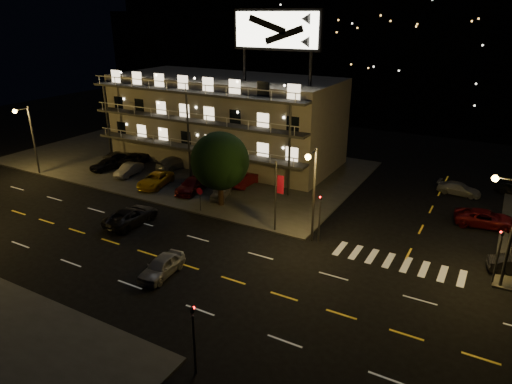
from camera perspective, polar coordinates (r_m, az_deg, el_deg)
The scene contains 27 objects.
ground at distance 36.03m, azimuth -11.07°, elevation -8.28°, with size 140.00×140.00×0.00m, color black.
curb_nw at distance 58.43m, azimuth -9.13°, elevation 3.70°, with size 44.00×24.00×0.15m, color #363633.
motel at distance 57.81m, azimuth -3.83°, elevation 9.14°, with size 28.00×13.80×18.10m.
hill_backdrop at distance 96.21m, azimuth 13.65°, elevation 17.27°, with size 120.00×25.00×24.00m.
streetlight_nw at distance 57.87m, azimuth -26.46°, elevation 6.57°, with size 0.44×1.92×8.00m.
streetlight_nc at distance 36.02m, azimuth 7.10°, elevation 0.69°, with size 0.44×1.92×8.00m.
streetlight_ne at distance 34.14m, azimuth 28.99°, elevation -3.18°, with size 1.92×0.44×8.00m.
signal_nw at distance 37.24m, azimuth 7.98°, elevation -2.62°, with size 0.20×0.27×4.60m.
signal_sw at distance 24.33m, azimuth -7.81°, elevation -17.02°, with size 0.20×0.27×4.60m.
signal_ne at distance 35.27m, azimuth 28.08°, elevation -6.56°, with size 0.27×0.20×4.60m.
banner_north at distance 38.27m, azimuth 2.55°, elevation -0.34°, with size 0.83×0.16×6.40m.
stop_sign at distance 43.01m, azimuth -7.02°, elevation -0.43°, with size 0.91×0.11×2.61m.
tree at distance 43.30m, azimuth -4.57°, elevation 3.70°, with size 5.77×5.56×7.27m.
lot_car_0 at distance 57.32m, azimuth -18.13°, elevation 3.35°, with size 1.65×4.10×1.40m, color black.
lot_car_1 at distance 54.61m, azimuth -15.63°, elevation 2.71°, with size 1.41×4.04×1.33m, color gray.
lot_car_2 at distance 50.44m, azimuth -12.50°, elevation 1.50°, with size 2.31×5.02×1.39m, color yellow.
lot_car_3 at distance 48.20m, azimuth -8.01°, elevation 0.88°, with size 1.97×4.85×1.41m, color #510B0F.
lot_car_4 at distance 46.38m, azimuth -4.41°, elevation 0.07°, with size 1.44×3.58×1.22m, color gray.
lot_car_5 at distance 59.86m, azimuth -16.72°, elevation 4.19°, with size 1.34×3.84×1.27m, color black.
lot_car_6 at distance 58.52m, azimuth -14.79°, elevation 4.09°, with size 2.37×5.14×1.43m, color black.
lot_car_7 at distance 55.95m, azimuth -10.20°, elevation 3.66°, with size 1.96×4.83×1.40m, color gray.
lot_car_8 at distance 51.29m, azimuth -5.39°, elevation 2.18°, with size 1.49×3.70×1.26m, color black.
lot_car_9 at distance 49.45m, azimuth -1.33°, elevation 1.65°, with size 1.54×4.41×1.45m, color #510B0F.
side_car_1 at distance 45.11m, azimuth 26.80°, elevation -2.99°, with size 2.41×5.23×1.45m, color #510B0F.
side_car_2 at distance 51.85m, azimuth 24.03°, elevation 0.38°, with size 1.74×4.29×1.25m, color gray.
road_car_east at distance 33.80m, azimuth -11.72°, elevation -9.07°, with size 1.69×4.19×1.43m, color gray.
road_car_west at distance 42.27m, azimuth -15.31°, elevation -2.89°, with size 2.48×5.37×1.49m, color black.
Camera 1 is at (20.99, -23.38, 17.63)m, focal length 32.00 mm.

